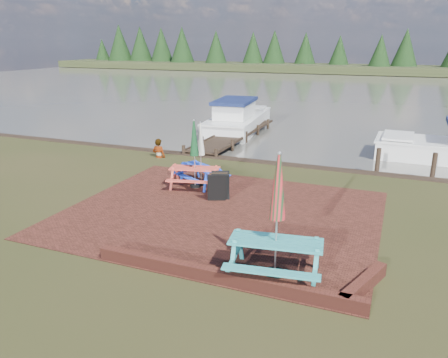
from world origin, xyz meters
The scene contains 12 objects.
ground centered at (0.00, 0.00, 0.00)m, with size 120.00×120.00×0.00m, color black.
paving centered at (0.00, 1.00, 0.01)m, with size 9.00×7.50×0.02m, color #381911.
brick_wall centered at (2.15, -2.42, 0.15)m, with size 6.21×1.79×0.30m.
water centered at (0.00, 37.00, 0.00)m, with size 120.00×60.00×0.02m, color #4A4840.
far_treeline centered at (0.00, 66.00, 3.28)m, with size 120.00×10.00×8.10m.
picnic_table_teal centered at (2.46, -1.86, 0.96)m, with size 2.21×2.02×2.75m.
picnic_table_red centered at (-1.75, 2.90, 0.83)m, with size 2.00×1.86×2.36m.
picnic_table_blue centered at (-1.68, 3.25, 0.79)m, with size 2.11×2.04×2.24m.
chalkboard centered at (-0.49, 2.00, 0.48)m, with size 0.62×0.75×0.93m.
jetty centered at (-3.50, 11.28, 0.11)m, with size 1.76×9.08×1.00m.
boat_jetty centered at (-4.23, 13.84, 0.43)m, with size 3.23×7.51×2.12m.
person centered at (-5.01, 6.03, 0.83)m, with size 0.60×0.40×1.66m, color gray.
Camera 1 is at (4.60, -10.11, 4.89)m, focal length 35.00 mm.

